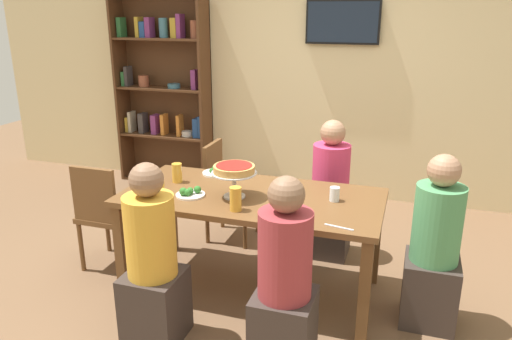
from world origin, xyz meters
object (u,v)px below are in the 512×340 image
at_px(diner_near_left, 153,267).
at_px(chair_far_left, 225,186).
at_px(water_glass_clear_near, 147,192).
at_px(beer_glass_amber_tall, 177,173).
at_px(cutlery_knife_near, 278,213).
at_px(diner_near_right, 284,288).
at_px(beer_glass_amber_short, 159,191).
at_px(salad_plate_far_diner, 216,172).
at_px(diner_head_east, 434,254).
at_px(dining_table, 252,206).
at_px(chair_head_west, 105,211).
at_px(water_glass_clear_far, 151,182).
at_px(bookshelf, 164,86).
at_px(deep_dish_pizza_stand, 234,171).
at_px(beer_glass_amber_spare, 236,199).
at_px(television, 343,22).
at_px(water_glass_clear_spare, 335,194).
at_px(cutlery_fork_near, 339,227).
at_px(salad_plate_near_diner, 190,193).
at_px(diner_far_right, 330,199).

bearing_deg(diner_near_left, chair_far_left, 4.64).
bearing_deg(diner_near_left, water_glass_clear_near, 31.68).
distance_m(beer_glass_amber_tall, cutlery_knife_near, 0.95).
height_order(diner_near_right, beer_glass_amber_short, diner_near_right).
bearing_deg(salad_plate_far_diner, diner_head_east, -12.65).
relative_size(dining_table, salad_plate_far_diner, 8.47).
xyz_separation_m(chair_head_west, water_glass_clear_far, (0.45, -0.06, 0.31)).
distance_m(bookshelf, deep_dish_pizza_stand, 2.67).
xyz_separation_m(salad_plate_far_diner, beer_glass_amber_short, (-0.14, -0.64, 0.05)).
height_order(deep_dish_pizza_stand, beer_glass_amber_spare, deep_dish_pizza_stand).
bearing_deg(beer_glass_amber_spare, television, 83.75).
xyz_separation_m(diner_near_right, water_glass_clear_spare, (0.14, 0.77, 0.30)).
xyz_separation_m(dining_table, chair_head_west, (-1.18, -0.07, -0.17)).
distance_m(deep_dish_pizza_stand, water_glass_clear_spare, 0.69).
bearing_deg(diner_near_left, beer_glass_amber_spare, -40.99).
height_order(dining_table, cutlery_knife_near, cutlery_knife_near).
bearing_deg(diner_head_east, television, -65.47).
xyz_separation_m(deep_dish_pizza_stand, cutlery_fork_near, (0.76, -0.28, -0.18)).
bearing_deg(deep_dish_pizza_stand, diner_head_east, 2.43).
relative_size(bookshelf, salad_plate_near_diner, 10.90).
height_order(beer_glass_amber_short, water_glass_clear_spare, beer_glass_amber_short).
bearing_deg(diner_head_east, water_glass_clear_far, 2.90).
xyz_separation_m(chair_far_left, beer_glass_amber_short, (-0.05, -1.05, 0.32)).
xyz_separation_m(dining_table, water_glass_clear_spare, (0.57, 0.06, 0.13)).
bearing_deg(chair_head_west, beer_glass_amber_short, -20.26).
bearing_deg(beer_glass_amber_tall, diner_head_east, -3.14).
bearing_deg(beer_glass_amber_tall, water_glass_clear_far, -118.41).
bearing_deg(beer_glass_amber_short, diner_head_east, 8.66).
height_order(diner_head_east, chair_head_west, diner_head_east).
height_order(diner_far_right, diner_near_right, same).
height_order(dining_table, diner_near_right, diner_near_right).
xyz_separation_m(beer_glass_amber_short, beer_glass_amber_spare, (0.55, -0.00, 0.01)).
xyz_separation_m(chair_head_west, cutlery_fork_near, (1.84, -0.29, 0.26)).
distance_m(dining_table, diner_near_right, 0.84).
height_order(chair_far_left, water_glass_clear_near, chair_far_left).
bearing_deg(dining_table, beer_glass_amber_tall, 172.67).
distance_m(beer_glass_amber_short, water_glass_clear_far, 0.24).
bearing_deg(beer_glass_amber_short, bookshelf, 117.21).
xyz_separation_m(diner_far_right, diner_head_east, (0.80, -0.75, 0.00)).
bearing_deg(salad_plate_far_diner, beer_glass_amber_short, -102.68).
bearing_deg(diner_near_right, salad_plate_near_diner, 56.48).
relative_size(bookshelf, diner_far_right, 1.92).
relative_size(diner_near_left, salad_plate_far_diner, 5.39).
bearing_deg(diner_head_east, cutlery_knife_near, 14.24).
bearing_deg(chair_head_west, diner_far_right, 26.18).
distance_m(dining_table, water_glass_clear_near, 0.73).
bearing_deg(diner_near_right, cutlery_fork_near, -33.53).
height_order(diner_far_right, diner_head_east, same).
bearing_deg(diner_far_right, salad_plate_far_diner, -65.89).
bearing_deg(water_glass_clear_far, beer_glass_amber_tall, 61.59).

